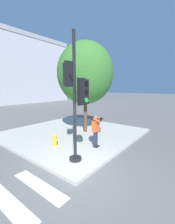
{
  "coord_description": "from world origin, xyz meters",
  "views": [
    {
      "loc": [
        -3.7,
        -3.47,
        3.15
      ],
      "look_at": [
        1.57,
        0.65,
        2.05
      ],
      "focal_mm": 24.0,
      "sensor_mm": 36.0,
      "label": 1
    }
  ],
  "objects_px": {
    "traffic_signal_pole": "(75,96)",
    "person_photographer": "(96,128)",
    "street_tree": "(85,73)",
    "fire_hydrant": "(55,140)"
  },
  "relations": [
    {
      "from": "person_photographer",
      "to": "fire_hydrant",
      "type": "relative_size",
      "value": 2.49
    },
    {
      "from": "traffic_signal_pole",
      "to": "street_tree",
      "type": "relative_size",
      "value": 0.87
    },
    {
      "from": "person_photographer",
      "to": "traffic_signal_pole",
      "type": "bearing_deg",
      "value": -174.72
    },
    {
      "from": "traffic_signal_pole",
      "to": "person_photographer",
      "type": "relative_size",
      "value": 3.15
    },
    {
      "from": "street_tree",
      "to": "fire_hydrant",
      "type": "height_order",
      "value": "street_tree"
    },
    {
      "from": "traffic_signal_pole",
      "to": "person_photographer",
      "type": "xyz_separation_m",
      "value": [
        1.71,
        0.16,
        -1.7
      ]
    },
    {
      "from": "fire_hydrant",
      "to": "street_tree",
      "type": "bearing_deg",
      "value": 6.94
    },
    {
      "from": "traffic_signal_pole",
      "to": "street_tree",
      "type": "xyz_separation_m",
      "value": [
        3.45,
        2.26,
        1.25
      ]
    },
    {
      "from": "traffic_signal_pole",
      "to": "person_photographer",
      "type": "height_order",
      "value": "traffic_signal_pole"
    },
    {
      "from": "street_tree",
      "to": "person_photographer",
      "type": "bearing_deg",
      "value": -129.72
    }
  ]
}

